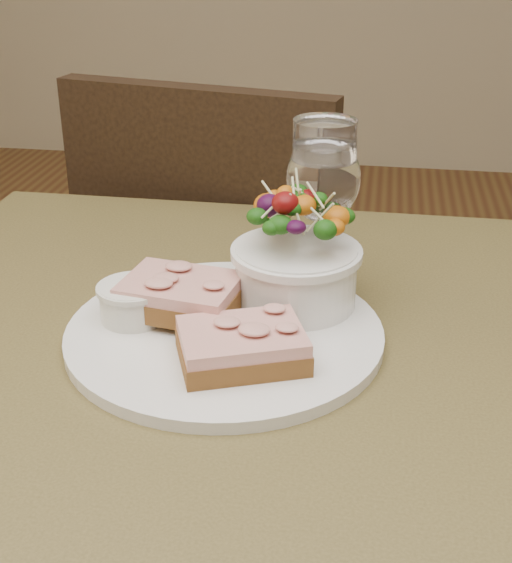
% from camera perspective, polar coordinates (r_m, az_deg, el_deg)
% --- Properties ---
extents(cafe_table, '(0.80, 0.80, 0.75)m').
position_cam_1_polar(cafe_table, '(0.79, -1.82, -11.70)').
color(cafe_table, '#453C1D').
rests_on(cafe_table, ground).
extents(chair_far, '(0.50, 0.50, 0.90)m').
position_cam_1_polar(chair_far, '(1.51, -1.00, -7.79)').
color(chair_far, black).
rests_on(chair_far, ground).
extents(dinner_plate, '(0.31, 0.31, 0.01)m').
position_cam_1_polar(dinner_plate, '(0.76, -2.30, -3.78)').
color(dinner_plate, white).
rests_on(dinner_plate, cafe_table).
extents(sandwich_front, '(0.13, 0.12, 0.03)m').
position_cam_1_polar(sandwich_front, '(0.70, -1.03, -4.69)').
color(sandwich_front, '#503315').
rests_on(sandwich_front, dinner_plate).
extents(sandwich_back, '(0.12, 0.10, 0.03)m').
position_cam_1_polar(sandwich_back, '(0.77, -5.50, -0.97)').
color(sandwich_back, '#503315').
rests_on(sandwich_back, dinner_plate).
extents(ramekin, '(0.06, 0.06, 0.04)m').
position_cam_1_polar(ramekin, '(0.77, -8.95, -1.37)').
color(ramekin, silver).
rests_on(ramekin, dinner_plate).
extents(salad_bowl, '(0.12, 0.12, 0.13)m').
position_cam_1_polar(salad_bowl, '(0.78, 2.96, 2.33)').
color(salad_bowl, white).
rests_on(salad_bowl, dinner_plate).
extents(garnish, '(0.05, 0.04, 0.02)m').
position_cam_1_polar(garnish, '(0.83, -5.13, 0.12)').
color(garnish, '#123209').
rests_on(garnish, dinner_plate).
extents(wine_glass, '(0.08, 0.08, 0.18)m').
position_cam_1_polar(wine_glass, '(0.80, 4.90, 7.10)').
color(wine_glass, white).
rests_on(wine_glass, cafe_table).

